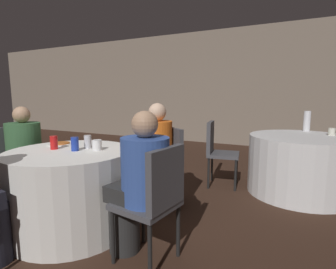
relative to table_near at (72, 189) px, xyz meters
name	(u,v)px	position (x,y,z in m)	size (l,w,h in m)	color
ground_plane	(79,218)	(-0.08, 0.15, -0.36)	(16.00, 16.00, 0.00)	#382319
wall_back	(215,88)	(-0.08, 4.85, 1.04)	(16.00, 0.06, 2.80)	gray
table_near	(72,189)	(0.00, 0.00, 0.00)	(1.11, 1.11, 0.72)	white
table_far	(300,165)	(1.88, 1.87, 0.00)	(1.22, 1.22, 0.72)	white
chair_near_west	(21,157)	(-0.95, 0.18, 0.16)	(0.47, 0.47, 0.87)	#47474C
chair_near_northeast	(165,160)	(0.56, 0.78, 0.16)	(0.56, 0.56, 0.87)	#47474C
chair_near_east	(156,195)	(0.95, -0.14, 0.16)	(0.46, 0.45, 0.87)	#47474C
chair_far_west	(217,147)	(0.87, 1.71, 0.16)	(0.46, 0.46, 0.87)	#47474C
person_orange_shirt	(151,158)	(0.46, 0.65, 0.20)	(0.43, 0.46, 1.13)	#282828
person_green_jacket	(28,156)	(-0.79, 0.15, 0.20)	(0.51, 0.39, 1.09)	#282828
person_blue_shirt	(138,185)	(0.79, -0.12, 0.20)	(0.51, 0.37, 1.10)	#282828
pizza_plate_near	(61,144)	(-0.31, 0.18, 0.37)	(0.25, 0.25, 0.02)	white
soda_can_blue	(75,144)	(0.05, 0.01, 0.42)	(0.07, 0.07, 0.12)	#1E38A5
soda_can_silver	(88,142)	(0.07, 0.15, 0.42)	(0.07, 0.07, 0.12)	silver
soda_can_red	(54,143)	(-0.17, -0.02, 0.42)	(0.07, 0.07, 0.12)	red
cup_near	(97,145)	(0.22, 0.12, 0.41)	(0.08, 0.08, 0.09)	white
bottle_far	(307,121)	(1.94, 2.37, 0.50)	(0.09, 0.09, 0.28)	white
cup_far	(332,132)	(2.21, 2.09, 0.41)	(0.08, 0.08, 0.09)	silver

